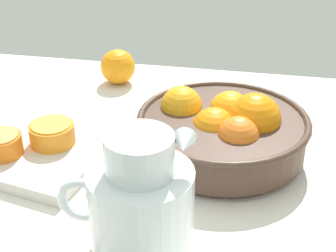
{
  "coord_description": "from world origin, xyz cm",
  "views": [
    {
      "loc": [
        15.73,
        -67.51,
        46.42
      ],
      "look_at": [
        2.72,
        0.09,
        7.75
      ],
      "focal_mm": 54.35,
      "sensor_mm": 36.0,
      "label": 1
    }
  ],
  "objects_px": {
    "cutting_board": "(19,162)",
    "orange_half_1": "(52,133)",
    "juice_pitcher": "(141,210)",
    "orange_half_0": "(1,144)",
    "fruit_bowl": "(223,130)",
    "loose_orange_2": "(118,67)"
  },
  "relations": [
    {
      "from": "cutting_board",
      "to": "orange_half_1",
      "type": "bearing_deg",
      "value": 51.19
    },
    {
      "from": "juice_pitcher",
      "to": "orange_half_0",
      "type": "height_order",
      "value": "juice_pitcher"
    },
    {
      "from": "juice_pitcher",
      "to": "cutting_board",
      "type": "bearing_deg",
      "value": 148.7
    },
    {
      "from": "cutting_board",
      "to": "orange_half_1",
      "type": "relative_size",
      "value": 3.22
    },
    {
      "from": "fruit_bowl",
      "to": "loose_orange_2",
      "type": "height_order",
      "value": "fruit_bowl"
    },
    {
      "from": "cutting_board",
      "to": "juice_pitcher",
      "type": "bearing_deg",
      "value": -31.3
    },
    {
      "from": "juice_pitcher",
      "to": "fruit_bowl",
      "type": "bearing_deg",
      "value": 72.24
    },
    {
      "from": "fruit_bowl",
      "to": "loose_orange_2",
      "type": "bearing_deg",
      "value": 135.48
    },
    {
      "from": "orange_half_0",
      "to": "juice_pitcher",
      "type": "bearing_deg",
      "value": -29.1
    },
    {
      "from": "juice_pitcher",
      "to": "orange_half_1",
      "type": "xyz_separation_m",
      "value": [
        -0.2,
        0.2,
        -0.02
      ]
    },
    {
      "from": "cutting_board",
      "to": "orange_half_0",
      "type": "relative_size",
      "value": 3.64
    },
    {
      "from": "cutting_board",
      "to": "fruit_bowl",
      "type": "bearing_deg",
      "value": 17.94
    },
    {
      "from": "fruit_bowl",
      "to": "cutting_board",
      "type": "bearing_deg",
      "value": -162.06
    },
    {
      "from": "juice_pitcher",
      "to": "orange_half_1",
      "type": "relative_size",
      "value": 2.33
    },
    {
      "from": "juice_pitcher",
      "to": "orange_half_1",
      "type": "bearing_deg",
      "value": 135.52
    },
    {
      "from": "orange_half_0",
      "to": "orange_half_1",
      "type": "height_order",
      "value": "same"
    },
    {
      "from": "cutting_board",
      "to": "loose_orange_2",
      "type": "bearing_deg",
      "value": 78.98
    },
    {
      "from": "orange_half_0",
      "to": "cutting_board",
      "type": "bearing_deg",
      "value": -5.12
    },
    {
      "from": "fruit_bowl",
      "to": "juice_pitcher",
      "type": "bearing_deg",
      "value": -107.76
    },
    {
      "from": "orange_half_0",
      "to": "orange_half_1",
      "type": "bearing_deg",
      "value": 35.56
    },
    {
      "from": "juice_pitcher",
      "to": "loose_orange_2",
      "type": "height_order",
      "value": "juice_pitcher"
    },
    {
      "from": "fruit_bowl",
      "to": "cutting_board",
      "type": "distance_m",
      "value": 0.34
    }
  ]
}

